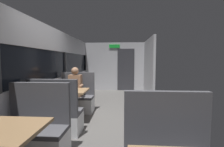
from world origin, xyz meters
The scene contains 10 objects.
ground_plane centered at (0.00, 0.00, -0.01)m, with size 3.30×9.20×0.02m, color #514F4C.
carriage_window_panel_left centered at (-1.45, 0.00, 1.11)m, with size 0.09×8.48×2.30m.
carriage_end_bulkhead centered at (0.06, 4.19, 1.14)m, with size 2.90×0.11×2.30m.
carriage_aisle_panel_right centered at (1.45, 3.00, 1.15)m, with size 0.08×2.40×2.30m, color #B2B2B7.
bench_near_window_facing_entry centered at (-0.89, -1.39, 0.33)m, with size 0.95×0.50×1.10m.
dining_table_mid_window centered at (-0.89, 0.08, 0.64)m, with size 0.90×0.70×0.74m.
bench_mid_window_facing_end centered at (-0.89, -0.62, 0.33)m, with size 0.95×0.50×1.10m.
bench_mid_window_facing_entry centered at (-0.89, 0.78, 0.33)m, with size 0.95×0.50×1.10m.
seated_passenger centered at (-0.89, 0.71, 0.54)m, with size 0.47×0.55×1.26m.
coffee_cup_primary centered at (-0.68, 0.04, 0.79)m, with size 0.07×0.07×0.09m.
Camera 1 is at (0.40, -3.64, 1.44)m, focal length 25.97 mm.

